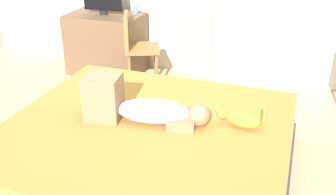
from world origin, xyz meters
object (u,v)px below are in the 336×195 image
object	(u,v)px
cat	(240,119)
cup	(136,10)
chair_by_desk	(136,44)
desk	(106,44)
bed	(147,150)
person_lying	(140,107)

from	to	relation	value
cat	cup	xyz separation A→B (m)	(-1.59, 1.75, 0.27)
cat	chair_by_desk	distance (m)	1.93
cat	desk	size ratio (longest dim) A/B	0.40
chair_by_desk	cup	bearing A→B (deg)	113.17
bed	cup	bearing A→B (deg)	115.52
person_lying	cat	bearing A→B (deg)	11.40
bed	desk	xyz separation A→B (m)	(-1.28, 1.80, 0.15)
person_lying	cup	xyz separation A→B (m)	(-0.86, 1.90, 0.23)
bed	desk	world-z (taller)	desk
bed	person_lying	size ratio (longest dim) A/B	2.25
person_lying	desk	size ratio (longest dim) A/B	1.05
desk	chair_by_desk	world-z (taller)	chair_by_desk
person_lying	cup	world-z (taller)	cup
person_lying	desk	distance (m)	2.13
person_lying	desk	xyz separation A→B (m)	(-1.21, 1.75, -0.19)
person_lying	chair_by_desk	size ratio (longest dim) A/B	1.10
cup	desk	bearing A→B (deg)	-156.42
cat	desk	bearing A→B (deg)	140.34
cat	bed	bearing A→B (deg)	-163.00
person_lying	cat	distance (m)	0.74
cup	chair_by_desk	bearing A→B (deg)	-66.83
desk	cup	xyz separation A→B (m)	(0.35, 0.15, 0.42)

